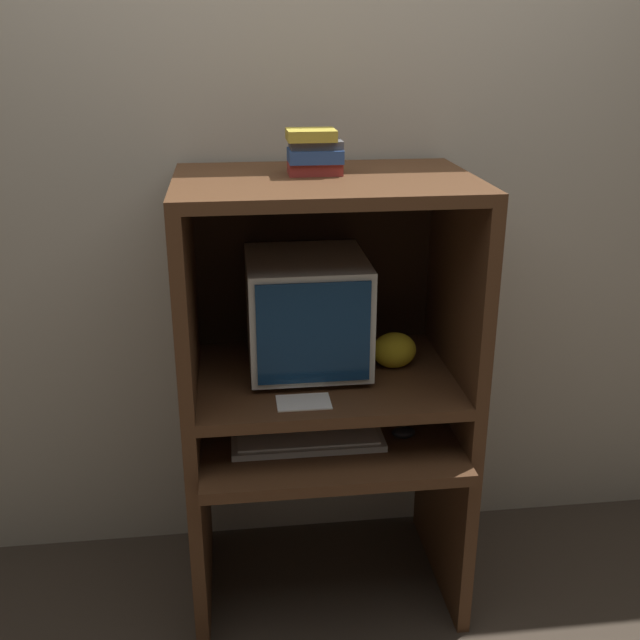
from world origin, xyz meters
TOP-DOWN VIEW (x-y plane):
  - wall_back at (0.00, 0.66)m, footprint 6.00×0.06m
  - desk_base at (0.00, 0.26)m, footprint 0.87×0.67m
  - desk_monitor_shelf at (0.00, 0.30)m, footprint 0.87×0.60m
  - hutch_upper at (0.00, 0.33)m, footprint 0.87×0.60m
  - crt_monitor at (-0.05, 0.35)m, footprint 0.37×0.40m
  - keyboard at (-0.07, 0.16)m, footprint 0.47×0.14m
  - mouse at (0.23, 0.17)m, footprint 0.07×0.05m
  - snack_bag at (0.23, 0.32)m, footprint 0.14×0.11m
  - book_stack at (-0.03, 0.35)m, footprint 0.16×0.13m
  - paper_card at (-0.09, 0.11)m, footprint 0.16×0.10m

SIDE VIEW (x-z plane):
  - desk_base at x=0.00m, z-range 0.09..0.72m
  - keyboard at x=-0.07m, z-range 0.63..0.66m
  - mouse at x=0.23m, z-range 0.63..0.67m
  - desk_monitor_shelf at x=0.00m, z-range 0.68..0.86m
  - paper_card at x=-0.09m, z-range 0.81..0.81m
  - snack_bag at x=0.23m, z-range 0.81..0.93m
  - crt_monitor at x=-0.05m, z-range 0.82..1.18m
  - hutch_upper at x=0.00m, z-range 0.90..1.52m
  - wall_back at x=0.00m, z-range 0.00..2.60m
  - book_stack at x=-0.03m, z-range 1.43..1.56m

